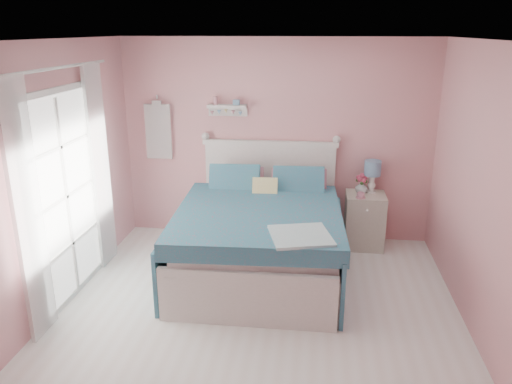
% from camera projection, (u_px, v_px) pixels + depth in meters
% --- Properties ---
extents(floor, '(4.50, 4.50, 0.00)m').
position_uv_depth(floor, '(255.00, 325.00, 4.75)').
color(floor, silver).
rests_on(floor, ground).
extents(room_shell, '(4.50, 4.50, 4.50)m').
position_uv_depth(room_shell, '(254.00, 165.00, 4.25)').
color(room_shell, pink).
rests_on(room_shell, floor).
extents(bed, '(1.86, 2.30, 1.31)m').
position_uv_depth(bed, '(260.00, 237.00, 5.68)').
color(bed, silver).
rests_on(bed, floor).
extents(nightstand, '(0.49, 0.48, 0.70)m').
position_uv_depth(nightstand, '(364.00, 220.00, 6.38)').
color(nightstand, beige).
rests_on(nightstand, floor).
extents(table_lamp, '(0.21, 0.21, 0.42)m').
position_uv_depth(table_lamp, '(372.00, 170.00, 6.26)').
color(table_lamp, white).
rests_on(table_lamp, nightstand).
extents(vase, '(0.19, 0.19, 0.16)m').
position_uv_depth(vase, '(361.00, 187.00, 6.30)').
color(vase, silver).
rests_on(vase, nightstand).
extents(teacup, '(0.11, 0.11, 0.07)m').
position_uv_depth(teacup, '(361.00, 195.00, 6.12)').
color(teacup, pink).
rests_on(teacup, nightstand).
extents(roses, '(0.14, 0.11, 0.12)m').
position_uv_depth(roses, '(362.00, 178.00, 6.26)').
color(roses, '#C54362').
rests_on(roses, vase).
extents(wall_shelf, '(0.50, 0.15, 0.25)m').
position_uv_depth(wall_shelf, '(227.00, 107.00, 6.34)').
color(wall_shelf, silver).
rests_on(wall_shelf, room_shell).
extents(hanging_dress, '(0.34, 0.03, 0.72)m').
position_uv_depth(hanging_dress, '(158.00, 132.00, 6.55)').
color(hanging_dress, white).
rests_on(hanging_dress, room_shell).
extents(french_door, '(0.04, 1.32, 2.16)m').
position_uv_depth(french_door, '(66.00, 197.00, 5.02)').
color(french_door, silver).
rests_on(french_door, floor).
extents(curtain_near, '(0.04, 0.40, 2.32)m').
position_uv_depth(curtain_near, '(28.00, 213.00, 4.28)').
color(curtain_near, white).
rests_on(curtain_near, floor).
extents(curtain_far, '(0.04, 0.40, 2.32)m').
position_uv_depth(curtain_far, '(100.00, 168.00, 5.68)').
color(curtain_far, white).
rests_on(curtain_far, floor).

